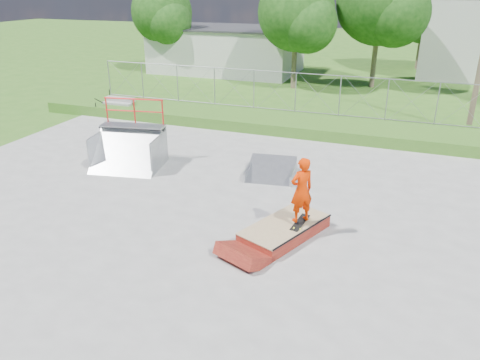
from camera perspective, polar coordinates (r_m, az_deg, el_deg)
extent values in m
plane|color=#32611B|center=(12.79, -5.19, -5.18)|extent=(120.00, 120.00, 0.00)
cube|color=gray|center=(12.78, -5.19, -5.10)|extent=(20.00, 16.00, 0.04)
cube|color=#32611B|center=(21.05, 5.97, 6.95)|extent=(24.00, 3.00, 0.50)
cube|color=maroon|center=(12.05, 5.45, -6.16)|extent=(1.99, 2.68, 0.34)
cube|color=#A1835C|center=(11.97, 5.49, -5.40)|extent=(2.02, 2.70, 0.02)
cube|color=black|center=(11.95, 7.30, -5.21)|extent=(0.36, 0.82, 0.13)
imported|color=red|center=(11.58, 7.51, -1.55)|extent=(0.72, 0.71, 1.68)
cube|color=#BBBBB7|center=(34.94, -1.61, 15.53)|extent=(10.00, 6.00, 3.00)
cylinder|color=brown|center=(29.37, 6.58, 13.43)|extent=(0.30, 0.30, 2.45)
sphere|color=#153C10|center=(29.02, 6.88, 19.64)|extent=(4.48, 4.48, 4.48)
sphere|color=#153C10|center=(28.32, 8.27, 18.36)|extent=(3.36, 3.36, 3.36)
cylinder|color=brown|center=(30.57, 15.99, 13.43)|extent=(0.30, 0.30, 2.80)
sphere|color=#153C10|center=(30.24, 16.77, 20.22)|extent=(5.12, 5.12, 5.12)
sphere|color=#153C10|center=(29.56, 18.46, 18.74)|extent=(3.84, 3.84, 3.84)
cylinder|color=brown|center=(34.93, -9.18, 14.65)|extent=(0.30, 0.30, 2.27)
sphere|color=#153C10|center=(34.64, -9.51, 19.49)|extent=(4.16, 4.16, 4.16)
sphere|color=#153C10|center=(33.84, -8.69, 18.58)|extent=(3.12, 3.12, 3.12)
cylinder|color=brown|center=(38.44, 20.95, 14.09)|extent=(0.30, 0.30, 2.10)
sphere|color=#153C10|center=(38.18, 21.55, 18.12)|extent=(3.84, 3.84, 3.84)
sphere|color=#153C10|center=(37.74, 22.57, 17.19)|extent=(2.88, 2.88, 2.88)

